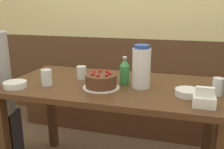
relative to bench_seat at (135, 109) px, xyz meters
The scene contains 12 objects.
back_wall 1.06m from the bench_seat, 90.00° to the left, with size 4.80×0.04×2.50m.
bench_seat is the anchor object (origin of this frame).
dining_table 0.93m from the bench_seat, 90.00° to the right, with size 1.39×0.72×0.73m.
birthday_cake 1.09m from the bench_seat, 92.94° to the right, with size 0.23×0.23×0.11m.
water_pitcher 1.09m from the bench_seat, 77.48° to the right, with size 0.11×0.11×0.27m.
soju_bottle 1.01m from the bench_seat, 84.85° to the right, with size 0.06×0.06×0.18m.
napkin_holder 1.33m from the bench_seat, 62.99° to the right, with size 0.11×0.08×0.11m.
bowl_soup_white 1.17m from the bench_seat, 63.05° to the right, with size 0.14×0.14×0.04m.
bowl_rice_small 1.32m from the bench_seat, 118.00° to the right, with size 0.14×0.14×0.04m.
glass_water_tall 1.20m from the bench_seat, 112.47° to the right, with size 0.07×0.07×0.10m.
glass_tumbler_short 0.99m from the bench_seat, 107.37° to the right, with size 0.07×0.07×0.09m.
glass_shot_small 1.22m from the bench_seat, 54.04° to the right, with size 0.06×0.06×0.10m.
Camera 1 is at (0.42, -1.50, 1.23)m, focal length 40.00 mm.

